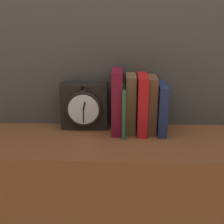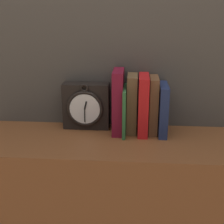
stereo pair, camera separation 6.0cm
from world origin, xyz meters
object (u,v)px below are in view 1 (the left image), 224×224
object	(u,v)px
book_slot0_maroon	(117,102)
book_slot4_brown	(152,104)
book_slot5_navy	(161,109)
clock	(84,107)
book_slot1_green	(124,110)
book_slot3_red	(142,104)
book_slot2_brown	(131,103)

from	to	relation	value
book_slot0_maroon	book_slot4_brown	distance (m)	0.14
book_slot0_maroon	book_slot5_navy	bearing A→B (deg)	-1.13
clock	book_slot1_green	xyz separation A→B (m)	(0.16, -0.04, -0.00)
book_slot3_red	book_slot0_maroon	bearing A→B (deg)	178.11
book_slot2_brown	book_slot3_red	size ratio (longest dim) A/B	0.99
book_slot3_red	book_slot5_navy	bearing A→B (deg)	-0.16
clock	book_slot4_brown	xyz separation A→B (m)	(0.27, -0.02, 0.02)
book_slot5_navy	book_slot0_maroon	bearing A→B (deg)	178.87
book_slot2_brown	book_slot4_brown	world-z (taller)	book_slot2_brown
book_slot0_maroon	book_slot5_navy	world-z (taller)	book_slot0_maroon
book_slot4_brown	book_slot1_green	bearing A→B (deg)	-170.32
book_slot4_brown	book_slot5_navy	bearing A→B (deg)	-19.49
book_slot2_brown	book_slot4_brown	bearing A→B (deg)	-1.82
book_slot3_red	book_slot4_brown	size ratio (longest dim) A/B	1.04
clock	book_slot3_red	distance (m)	0.23
book_slot0_maroon	book_slot3_red	world-z (taller)	book_slot0_maroon
book_slot2_brown	book_slot5_navy	distance (m)	0.12
clock	book_slot2_brown	size ratio (longest dim) A/B	0.85
book_slot2_brown	book_slot0_maroon	bearing A→B (deg)	-167.22
book_slot0_maroon	book_slot2_brown	bearing A→B (deg)	12.78
clock	book_slot0_maroon	distance (m)	0.14
book_slot1_green	book_slot0_maroon	bearing A→B (deg)	160.55
book_slot0_maroon	book_slot3_red	bearing A→B (deg)	-1.89
book_slot2_brown	book_slot4_brown	distance (m)	0.08
clock	book_slot3_red	world-z (taller)	book_slot3_red
clock	book_slot1_green	world-z (taller)	clock
book_slot0_maroon	book_slot2_brown	world-z (taller)	book_slot0_maroon
book_slot2_brown	book_slot3_red	distance (m)	0.05
book_slot2_brown	book_slot4_brown	size ratio (longest dim) A/B	1.03
book_slot0_maroon	book_slot2_brown	xyz separation A→B (m)	(0.05, 0.01, -0.01)
book_slot4_brown	book_slot5_navy	size ratio (longest dim) A/B	1.13
book_slot0_maroon	book_slot5_navy	distance (m)	0.18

